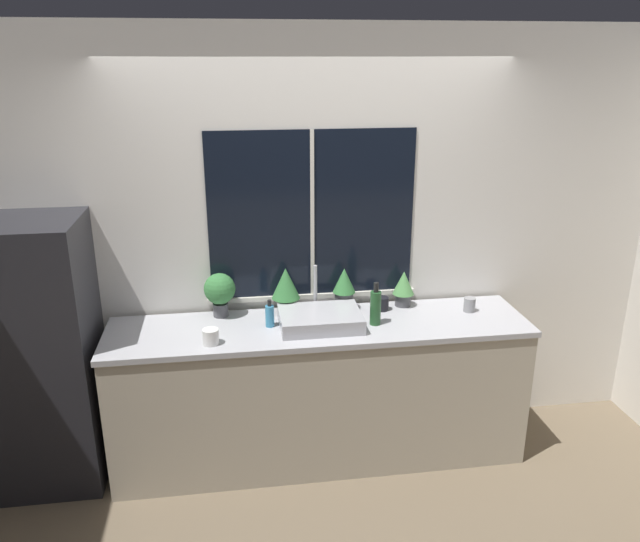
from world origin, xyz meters
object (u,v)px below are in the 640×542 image
potted_plant_far_right (403,287)px  sink (321,319)px  potted_plant_center_right (344,287)px  potted_plant_far_left (220,291)px  mug_grey (469,305)px  refrigerator (34,355)px  potted_plant_center_left (286,286)px  mug_black (382,304)px  soap_bottle (270,315)px  mug_white (211,337)px  bottle_tall (376,307)px

potted_plant_far_right → sink: bearing=-157.6°
sink → potted_plant_center_right: 0.33m
potted_plant_far_left → mug_grey: 1.60m
refrigerator → mug_grey: 2.70m
mug_grey → potted_plant_center_left: bearing=172.3°
mug_black → mug_grey: bearing=-10.6°
mug_black → soap_bottle: bearing=-168.6°
mug_grey → mug_white: 1.67m
potted_plant_center_right → potted_plant_far_right: size_ratio=1.17×
refrigerator → potted_plant_far_left: bearing=9.1°
mug_grey → bottle_tall: bearing=-170.5°
sink → soap_bottle: size_ratio=2.88×
potted_plant_far_left → mug_black: 1.05m
potted_plant_center_right → mug_white: bearing=-154.5°
potted_plant_far_right → mug_grey: size_ratio=2.56×
potted_plant_center_right → bottle_tall: potted_plant_center_right is taller
potted_plant_far_left → mug_grey: size_ratio=3.04×
refrigerator → mug_white: (1.05, -0.23, 0.16)m
potted_plant_far_left → mug_white: 0.43m
sink → bottle_tall: 0.34m
sink → bottle_tall: sink is taller
sink → potted_plant_far_left: size_ratio=1.75×
mug_white → potted_plant_far_left: bearing=82.1°
refrigerator → potted_plant_center_left: 1.56m
potted_plant_center_left → potted_plant_center_right: bearing=0.0°
refrigerator → bottle_tall: (2.04, -0.09, 0.22)m
refrigerator → mug_grey: bearing=0.4°
potted_plant_far_right → mug_black: 0.19m
refrigerator → mug_black: size_ratio=18.63×
soap_bottle → potted_plant_far_right: bearing=12.9°
soap_bottle → mug_black: bearing=11.4°
potted_plant_center_left → bottle_tall: 0.59m
soap_bottle → bottle_tall: 0.65m
potted_plant_far_right → potted_plant_far_left: bearing=-180.0°
sink → soap_bottle: (-0.31, 0.04, 0.03)m
soap_bottle → mug_black: (0.74, 0.15, -0.03)m
mug_white → mug_black: mug_white is taller
sink → potted_plant_far_left: sink is taller
potted_plant_center_right → mug_white: (-0.85, -0.41, -0.11)m
potted_plant_center_left → mug_black: (0.62, -0.06, -0.13)m
sink → mug_white: (-0.66, -0.16, 0.00)m
potted_plant_far_left → bottle_tall: 0.98m
potted_plant_center_left → mug_white: 0.64m
refrigerator → potted_plant_center_left: refrigerator is taller
potted_plant_center_right → mug_black: 0.27m
potted_plant_far_left → potted_plant_far_right: size_ratio=1.19×
mug_white → mug_black: bearing=17.7°
potted_plant_far_left → potted_plant_center_right: (0.79, 0.00, -0.02)m
sink → mug_white: size_ratio=5.33×
sink → bottle_tall: (0.34, -0.03, 0.07)m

